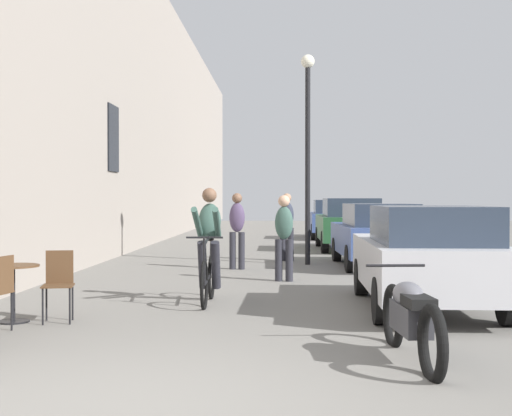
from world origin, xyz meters
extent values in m
plane|color=slate|center=(0.00, 0.00, 0.00)|extent=(88.00, 88.00, 0.00)
cube|color=gray|center=(-3.45, 14.00, 4.60)|extent=(0.50, 68.00, 9.20)
cube|color=black|center=(-3.18, 13.00, 3.09)|extent=(0.04, 1.10, 1.70)
cylinder|color=black|center=(-2.24, 3.56, 0.01)|extent=(0.40, 0.40, 0.02)
cylinder|color=black|center=(-2.24, 3.56, 0.36)|extent=(0.05, 0.05, 0.67)
cylinder|color=#4C331E|center=(-2.24, 3.56, 0.71)|extent=(0.64, 0.64, 0.02)
cylinder|color=black|center=(-2.06, 3.00, 0.23)|extent=(0.02, 0.02, 0.45)
cube|color=#4C331E|center=(-2.07, 2.84, 0.68)|extent=(0.08, 0.34, 0.42)
cylinder|color=black|center=(-1.49, 3.43, 0.23)|extent=(0.02, 0.02, 0.45)
cylinder|color=black|center=(-1.81, 3.37, 0.23)|extent=(0.02, 0.02, 0.45)
cylinder|color=black|center=(-1.55, 3.75, 0.23)|extent=(0.02, 0.02, 0.45)
cylinder|color=black|center=(-1.87, 3.69, 0.23)|extent=(0.02, 0.02, 0.45)
cube|color=#4C331E|center=(-1.68, 3.56, 0.46)|extent=(0.44, 0.44, 0.02)
cube|color=#4C331E|center=(-1.71, 3.73, 0.68)|extent=(0.34, 0.08, 0.42)
torus|color=black|center=(0.03, 4.74, 0.33)|extent=(0.05, 0.71, 0.71)
torus|color=black|center=(0.03, 5.79, 0.33)|extent=(0.05, 0.71, 0.71)
cylinder|color=black|center=(0.03, 5.70, 0.61)|extent=(0.04, 0.21, 0.58)
cylinder|color=black|center=(0.03, 5.20, 0.95)|extent=(0.04, 0.82, 0.14)
cylinder|color=black|center=(0.03, 4.76, 0.67)|extent=(0.04, 0.09, 0.67)
cylinder|color=black|center=(0.03, 5.29, 0.37)|extent=(0.04, 1.00, 0.12)
cylinder|color=black|center=(0.03, 4.79, 1.00)|extent=(0.52, 0.03, 0.03)
ellipsoid|color=black|center=(0.03, 5.61, 0.93)|extent=(0.12, 0.24, 0.06)
ellipsoid|color=#38564C|center=(0.03, 5.53, 1.21)|extent=(0.34, 0.35, 0.59)
sphere|color=brown|center=(0.03, 5.49, 1.60)|extent=(0.22, 0.22, 0.22)
cylinder|color=#26262D|center=(0.13, 5.45, 0.55)|extent=(0.13, 0.40, 0.75)
cylinder|color=#26262D|center=(-0.07, 5.45, 0.55)|extent=(0.13, 0.40, 0.75)
cylinder|color=#38564C|center=(0.17, 5.14, 1.20)|extent=(0.11, 0.75, 0.48)
cylinder|color=#38564C|center=(-0.11, 5.14, 1.20)|extent=(0.11, 0.75, 0.48)
cylinder|color=#26262D|center=(1.26, 8.11, 0.39)|extent=(0.14, 0.14, 0.78)
cylinder|color=#26262D|center=(1.07, 8.14, 0.39)|extent=(0.14, 0.14, 0.78)
ellipsoid|color=#38564C|center=(1.17, 8.13, 1.09)|extent=(0.37, 0.29, 0.62)
sphere|color=tan|center=(1.17, 8.13, 1.50)|extent=(0.22, 0.22, 0.22)
cylinder|color=#26262D|center=(0.25, 10.34, 0.41)|extent=(0.14, 0.14, 0.81)
cylinder|color=#26262D|center=(0.05, 10.37, 0.41)|extent=(0.14, 0.14, 0.81)
ellipsoid|color=#4C3D5B|center=(0.15, 10.36, 1.13)|extent=(0.37, 0.28, 0.64)
sphere|color=brown|center=(0.15, 10.36, 1.55)|extent=(0.22, 0.22, 0.22)
cylinder|color=#26262D|center=(1.36, 12.53, 0.41)|extent=(0.14, 0.14, 0.82)
cylinder|color=#26262D|center=(1.16, 12.55, 0.41)|extent=(0.14, 0.14, 0.82)
ellipsoid|color=#2D3342|center=(1.26, 12.54, 1.14)|extent=(0.36, 0.27, 0.65)
sphere|color=#A57A5B|center=(1.26, 12.54, 1.56)|extent=(0.22, 0.22, 0.22)
cylinder|color=black|center=(1.73, 11.52, 2.30)|extent=(0.12, 0.12, 4.60)
sphere|color=silver|center=(1.73, 11.52, 4.74)|extent=(0.32, 0.32, 0.32)
cube|color=#B7B7BC|center=(3.13, 4.87, 0.63)|extent=(1.77, 4.11, 0.66)
cube|color=#283342|center=(3.13, 4.39, 1.20)|extent=(1.46, 2.23, 0.49)
cylinder|color=black|center=(2.39, 6.23, 0.29)|extent=(0.20, 0.59, 0.59)
cylinder|color=black|center=(3.93, 6.20, 0.29)|extent=(0.20, 0.59, 0.59)
cylinder|color=black|center=(2.34, 3.55, 0.29)|extent=(0.20, 0.59, 0.59)
cylinder|color=black|center=(3.88, 3.52, 0.29)|extent=(0.20, 0.59, 0.59)
cube|color=#384C84|center=(3.28, 11.12, 0.62)|extent=(1.79, 4.07, 0.65)
cube|color=#283342|center=(3.29, 10.64, 1.19)|extent=(1.46, 2.21, 0.49)
cylinder|color=black|center=(2.48, 12.42, 0.29)|extent=(0.20, 0.59, 0.58)
cylinder|color=black|center=(4.00, 12.47, 0.29)|extent=(0.20, 0.59, 0.58)
cylinder|color=black|center=(2.56, 9.77, 0.29)|extent=(0.20, 0.59, 0.58)
cylinder|color=black|center=(4.08, 9.82, 0.29)|extent=(0.20, 0.59, 0.58)
cube|color=#23512D|center=(3.17, 16.50, 0.67)|extent=(1.82, 4.36, 0.71)
cube|color=#283342|center=(3.17, 15.97, 1.29)|extent=(1.52, 2.36, 0.53)
cylinder|color=black|center=(2.34, 17.93, 0.31)|extent=(0.20, 0.63, 0.63)
cylinder|color=black|center=(3.98, 17.94, 0.31)|extent=(0.20, 0.63, 0.63)
cylinder|color=black|center=(2.35, 15.06, 0.31)|extent=(0.20, 0.63, 0.63)
cylinder|color=black|center=(3.99, 15.06, 0.31)|extent=(0.20, 0.63, 0.63)
cube|color=#384C84|center=(3.13, 22.70, 0.64)|extent=(1.79, 4.20, 0.68)
cube|color=#283342|center=(3.13, 22.20, 1.23)|extent=(1.49, 2.28, 0.51)
cylinder|color=black|center=(2.37, 24.09, 0.30)|extent=(0.20, 0.61, 0.60)
cylinder|color=black|center=(3.94, 24.07, 0.30)|extent=(0.20, 0.61, 0.60)
cylinder|color=black|center=(2.33, 21.34, 0.30)|extent=(0.20, 0.61, 0.60)
cylinder|color=black|center=(3.90, 21.31, 0.30)|extent=(0.20, 0.61, 0.60)
torus|color=black|center=(2.30, 2.34, 0.30)|extent=(0.14, 0.69, 0.69)
torus|color=black|center=(2.41, 0.89, 0.30)|extent=(0.15, 0.71, 0.70)
cube|color=#333338|center=(2.35, 1.62, 0.40)|extent=(0.30, 0.78, 0.28)
ellipsoid|color=#595960|center=(2.35, 1.72, 0.62)|extent=(0.32, 0.54, 0.24)
cube|color=black|center=(2.37, 1.34, 0.60)|extent=(0.27, 0.46, 0.10)
cylinder|color=black|center=(2.30, 2.24, 0.85)|extent=(0.62, 0.08, 0.03)
camera|label=1|loc=(1.10, -5.34, 1.56)|focal=50.64mm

